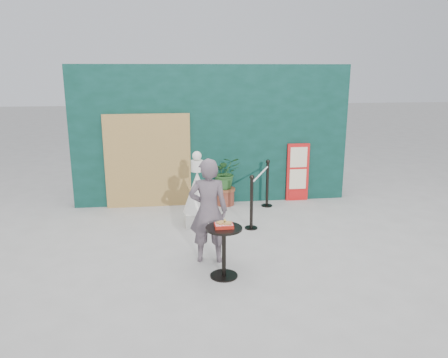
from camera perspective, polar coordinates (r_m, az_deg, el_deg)
ground at (r=6.98m, az=1.31°, el=-10.42°), size 60.00×60.00×0.00m
back_wall at (r=9.57m, az=-1.54°, el=5.77°), size 6.00×0.30×3.00m
bamboo_fence at (r=9.41m, az=-9.90°, el=2.32°), size 1.80×0.08×2.00m
woman at (r=6.64m, az=-2.05°, el=-4.17°), size 0.65×0.48×1.63m
menu_board at (r=9.92m, az=9.60°, el=0.87°), size 0.50×0.07×1.30m
statue at (r=8.28m, az=-3.49°, el=-2.11°), size 0.56×0.56×1.43m
cafe_table at (r=6.25m, az=-0.01°, el=-8.50°), size 0.52×0.52×0.75m
food_basket at (r=6.14m, az=0.01°, el=-6.00°), size 0.26×0.19×0.11m
planter at (r=9.45m, az=0.18°, el=0.26°), size 0.64×0.55×1.08m
stanchion_barrier at (r=8.76m, az=4.72°, el=-1.82°), size 0.84×1.54×1.03m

